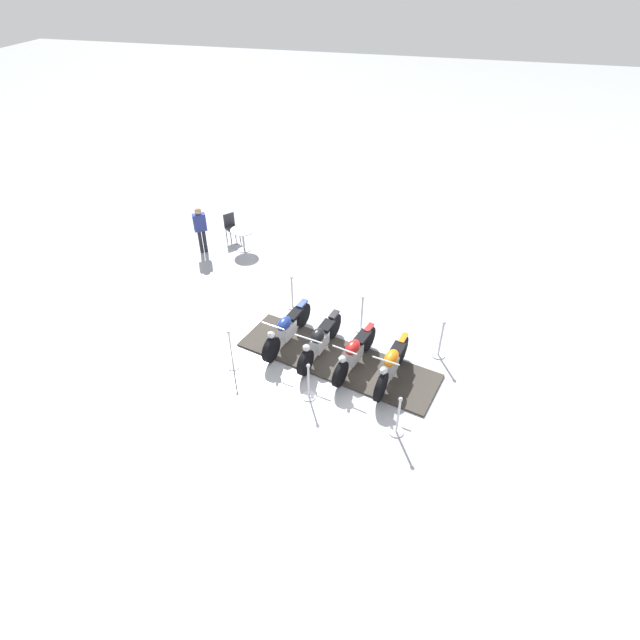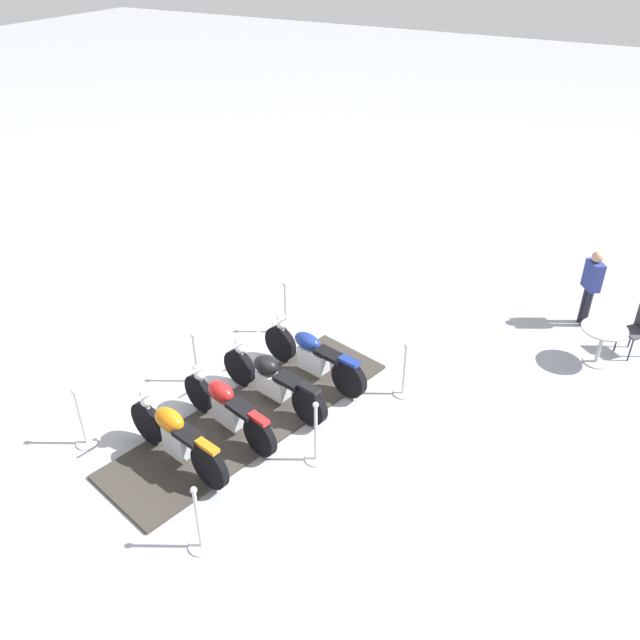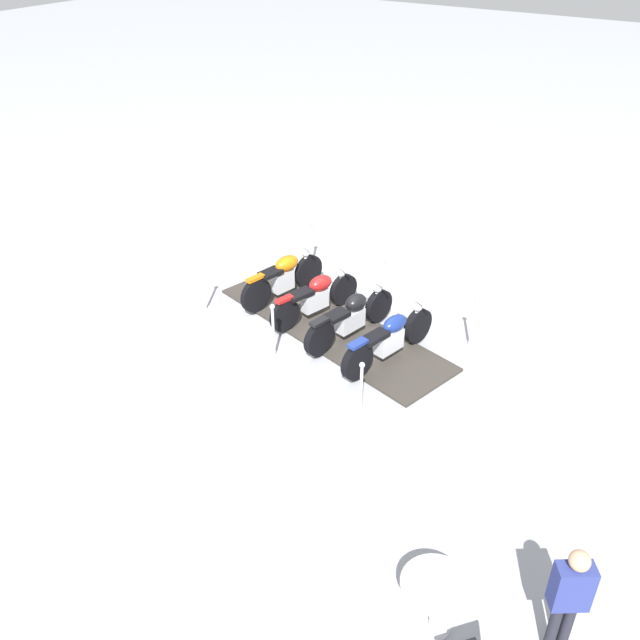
{
  "view_description": "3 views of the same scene",
  "coord_description": "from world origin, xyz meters",
  "px_view_note": "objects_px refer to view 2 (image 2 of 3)",
  "views": [
    {
      "loc": [
        -1.88,
        9.15,
        8.49
      ],
      "look_at": [
        0.64,
        -0.8,
        0.57
      ],
      "focal_mm": 28.17,
      "sensor_mm": 36.0,
      "label": 1
    },
    {
      "loc": [
        -6.61,
        -4.83,
        6.96
      ],
      "look_at": [
        1.55,
        -0.41,
        1.14
      ],
      "focal_mm": 36.52,
      "sensor_mm": 36.0,
      "label": 2
    },
    {
      "loc": [
        5.8,
        -9.36,
        7.13
      ],
      "look_at": [
        0.5,
        -1.19,
        0.99
      ],
      "focal_mm": 38.63,
      "sensor_mm": 36.0,
      "label": 3
    }
  ],
  "objects_px": {
    "bystander_person": "(592,282)",
    "stanchion_right_mid": "(197,366)",
    "motorcycle_black": "(272,380)",
    "cafe_table": "(603,337)",
    "motorcycle_maroon": "(226,406)",
    "motorcycle_copper": "(175,435)",
    "stanchion_left_mid": "(316,442)",
    "cafe_chair_near_table": "(638,328)",
    "motorcycle_navy": "(312,355)",
    "stanchion_right_rear": "(83,427)",
    "stanchion_left_front": "(404,378)",
    "stanchion_left_rear": "(199,529)",
    "stanchion_right_front": "(286,318)"
  },
  "relations": [
    {
      "from": "motorcycle_black",
      "to": "stanchion_right_front",
      "type": "bearing_deg",
      "value": -52.94
    },
    {
      "from": "stanchion_left_mid",
      "to": "bystander_person",
      "type": "bearing_deg",
      "value": -25.7
    },
    {
      "from": "stanchion_left_front",
      "to": "stanchion_left_rear",
      "type": "xyz_separation_m",
      "value": [
        -4.18,
        1.09,
        0.0
      ]
    },
    {
      "from": "stanchion_right_rear",
      "to": "stanchion_left_rear",
      "type": "relative_size",
      "value": 0.98
    },
    {
      "from": "stanchion_left_rear",
      "to": "bystander_person",
      "type": "xyz_separation_m",
      "value": [
        7.96,
        -3.37,
        0.61
      ]
    },
    {
      "from": "cafe_chair_near_table",
      "to": "bystander_person",
      "type": "distance_m",
      "value": 1.24
    },
    {
      "from": "stanchion_left_front",
      "to": "cafe_chair_near_table",
      "type": "bearing_deg",
      "value": -46.01
    },
    {
      "from": "stanchion_right_mid",
      "to": "cafe_table",
      "type": "bearing_deg",
      "value": -57.08
    },
    {
      "from": "motorcycle_maroon",
      "to": "cafe_chair_near_table",
      "type": "relative_size",
      "value": 2.15
    },
    {
      "from": "motorcycle_black",
      "to": "cafe_table",
      "type": "relative_size",
      "value": 2.77
    },
    {
      "from": "cafe_chair_near_table",
      "to": "motorcycle_copper",
      "type": "bearing_deg",
      "value": -1.81
    },
    {
      "from": "motorcycle_maroon",
      "to": "motorcycle_copper",
      "type": "relative_size",
      "value": 1.0
    },
    {
      "from": "stanchion_right_rear",
      "to": "stanchion_left_front",
      "type": "bearing_deg",
      "value": -47.86
    },
    {
      "from": "motorcycle_navy",
      "to": "cafe_chair_near_table",
      "type": "height_order",
      "value": "motorcycle_navy"
    },
    {
      "from": "motorcycle_black",
      "to": "cafe_chair_near_table",
      "type": "relative_size",
      "value": 2.29
    },
    {
      "from": "motorcycle_black",
      "to": "stanchion_left_rear",
      "type": "relative_size",
      "value": 2.06
    },
    {
      "from": "stanchion_right_front",
      "to": "stanchion_left_rear",
      "type": "bearing_deg",
      "value": -161.31
    },
    {
      "from": "stanchion_right_rear",
      "to": "motorcycle_copper",
      "type": "bearing_deg",
      "value": -77.19
    },
    {
      "from": "stanchion_right_rear",
      "to": "cafe_table",
      "type": "relative_size",
      "value": 1.32
    },
    {
      "from": "stanchion_left_mid",
      "to": "cafe_table",
      "type": "height_order",
      "value": "stanchion_left_mid"
    },
    {
      "from": "motorcycle_black",
      "to": "stanchion_right_mid",
      "type": "xyz_separation_m",
      "value": [
        -0.11,
        1.46,
        -0.17
      ]
    },
    {
      "from": "bystander_person",
      "to": "stanchion_right_front",
      "type": "bearing_deg",
      "value": -3.17
    },
    {
      "from": "stanchion_right_mid",
      "to": "stanchion_left_mid",
      "type": "bearing_deg",
      "value": -104.58
    },
    {
      "from": "stanchion_right_mid",
      "to": "stanchion_right_rear",
      "type": "distance_m",
      "value": 2.16
    },
    {
      "from": "motorcycle_copper",
      "to": "cafe_table",
      "type": "height_order",
      "value": "motorcycle_copper"
    },
    {
      "from": "bystander_person",
      "to": "stanchion_right_mid",
      "type": "bearing_deg",
      "value": 8.2
    },
    {
      "from": "motorcycle_navy",
      "to": "motorcycle_maroon",
      "type": "bearing_deg",
      "value": 88.29
    },
    {
      "from": "motorcycle_copper",
      "to": "cafe_chair_near_table",
      "type": "distance_m",
      "value": 8.41
    },
    {
      "from": "motorcycle_copper",
      "to": "stanchion_left_rear",
      "type": "height_order",
      "value": "stanchion_left_rear"
    },
    {
      "from": "stanchion_right_front",
      "to": "cafe_chair_near_table",
      "type": "distance_m",
      "value": 6.51
    },
    {
      "from": "motorcycle_copper",
      "to": "stanchion_right_rear",
      "type": "height_order",
      "value": "motorcycle_copper"
    },
    {
      "from": "motorcycle_navy",
      "to": "cafe_chair_near_table",
      "type": "relative_size",
      "value": 2.3
    },
    {
      "from": "motorcycle_navy",
      "to": "stanchion_left_rear",
      "type": "bearing_deg",
      "value": 110.29
    },
    {
      "from": "stanchion_left_front",
      "to": "stanchion_right_front",
      "type": "xyz_separation_m",
      "value": [
        0.71,
        2.74,
        -0.0
      ]
    },
    {
      "from": "bystander_person",
      "to": "stanchion_left_rear",
      "type": "bearing_deg",
      "value": 32.43
    },
    {
      "from": "stanchion_right_rear",
      "to": "stanchion_left_rear",
      "type": "distance_m",
      "value": 2.83
    },
    {
      "from": "stanchion_right_mid",
      "to": "stanchion_left_front",
      "type": "bearing_deg",
      "value": -67.28
    },
    {
      "from": "motorcycle_maroon",
      "to": "stanchion_left_mid",
      "type": "distance_m",
      "value": 1.53
    },
    {
      "from": "motorcycle_navy",
      "to": "stanchion_left_rear",
      "type": "xyz_separation_m",
      "value": [
        -3.84,
        -0.49,
        -0.15
      ]
    },
    {
      "from": "stanchion_right_front",
      "to": "cafe_chair_near_table",
      "type": "relative_size",
      "value": 1.15
    },
    {
      "from": "motorcycle_black",
      "to": "cafe_table",
      "type": "height_order",
      "value": "motorcycle_black"
    },
    {
      "from": "motorcycle_navy",
      "to": "cafe_table",
      "type": "height_order",
      "value": "motorcycle_navy"
    },
    {
      "from": "stanchion_left_rear",
      "to": "cafe_chair_near_table",
      "type": "relative_size",
      "value": 1.11
    },
    {
      "from": "motorcycle_maroon",
      "to": "stanchion_right_mid",
      "type": "xyz_separation_m",
      "value": [
        0.81,
        1.22,
        -0.19
      ]
    },
    {
      "from": "motorcycle_copper",
      "to": "motorcycle_black",
      "type": "bearing_deg",
      "value": -92.31
    },
    {
      "from": "motorcycle_maroon",
      "to": "stanchion_right_rear",
      "type": "distance_m",
      "value": 2.18
    },
    {
      "from": "motorcycle_navy",
      "to": "stanchion_left_front",
      "type": "height_order",
      "value": "stanchion_left_front"
    },
    {
      "from": "stanchion_left_rear",
      "to": "cafe_chair_near_table",
      "type": "bearing_deg",
      "value": -30.74
    },
    {
      "from": "motorcycle_copper",
      "to": "bystander_person",
      "type": "bearing_deg",
      "value": -111.33
    },
    {
      "from": "stanchion_right_rear",
      "to": "cafe_chair_near_table",
      "type": "relative_size",
      "value": 1.09
    }
  ]
}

